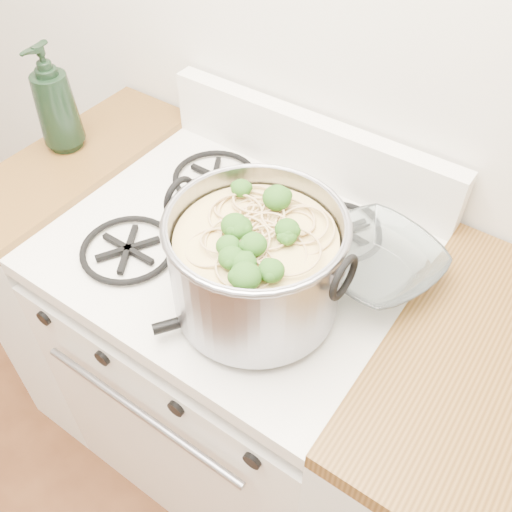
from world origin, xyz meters
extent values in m
cube|color=white|center=(0.00, 1.27, 0.41)|extent=(0.76, 0.65, 0.81)
cube|color=white|center=(0.00, 1.27, 0.88)|extent=(0.76, 0.65, 0.04)
cube|color=black|center=(0.00, 0.95, 0.42)|extent=(0.58, 0.02, 0.46)
cube|color=black|center=(0.00, 1.27, 0.91)|extent=(0.60, 0.56, 0.02)
cylinder|color=black|center=(-0.28, 0.95, 0.78)|extent=(0.04, 0.03, 0.04)
cylinder|color=black|center=(-0.10, 0.95, 0.78)|extent=(0.04, 0.03, 0.04)
cylinder|color=black|center=(0.10, 0.95, 0.78)|extent=(0.04, 0.03, 0.04)
cylinder|color=black|center=(0.28, 0.95, 0.78)|extent=(0.04, 0.03, 0.04)
cube|color=silver|center=(-0.51, 1.27, 0.44)|extent=(0.25, 0.65, 0.88)
cube|color=#523413|center=(-0.51, 1.27, 0.90)|extent=(0.25, 0.65, 0.04)
cylinder|color=gray|center=(0.14, 1.15, 1.03)|extent=(0.31, 0.31, 0.21)
torus|color=gray|center=(0.14, 1.15, 1.13)|extent=(0.32, 0.32, 0.01)
torus|color=black|center=(-0.03, 1.15, 1.10)|extent=(0.01, 0.08, 0.08)
torus|color=black|center=(0.31, 1.15, 1.10)|extent=(0.01, 0.08, 0.08)
cylinder|color=tan|center=(0.14, 1.15, 1.01)|extent=(0.29, 0.29, 0.17)
sphere|color=#255416|center=(0.14, 1.15, 1.11)|extent=(0.04, 0.04, 0.04)
sphere|color=#255416|center=(0.14, 1.15, 1.11)|extent=(0.04, 0.04, 0.04)
sphere|color=#255416|center=(0.14, 1.15, 1.11)|extent=(0.04, 0.04, 0.04)
sphere|color=#255416|center=(0.14, 1.15, 1.11)|extent=(0.04, 0.04, 0.04)
sphere|color=#255416|center=(0.14, 1.15, 1.11)|extent=(0.04, 0.04, 0.04)
sphere|color=#255416|center=(0.14, 1.15, 1.11)|extent=(0.04, 0.04, 0.04)
sphere|color=#255416|center=(0.14, 1.15, 1.11)|extent=(0.04, 0.04, 0.04)
sphere|color=#255416|center=(0.14, 1.15, 1.11)|extent=(0.04, 0.04, 0.04)
sphere|color=#255416|center=(0.14, 1.15, 1.11)|extent=(0.04, 0.04, 0.04)
sphere|color=#255416|center=(0.14, 1.15, 1.11)|extent=(0.04, 0.04, 0.04)
sphere|color=#255416|center=(0.14, 1.15, 1.11)|extent=(0.04, 0.04, 0.04)
sphere|color=#255416|center=(0.14, 1.15, 1.11)|extent=(0.04, 0.04, 0.04)
sphere|color=#255416|center=(0.14, 1.15, 1.11)|extent=(0.04, 0.04, 0.04)
imported|color=white|center=(0.29, 1.34, 0.94)|extent=(0.12, 0.12, 0.02)
imported|color=black|center=(-0.55, 1.29, 1.06)|extent=(0.11, 0.11, 0.27)
camera|label=1|loc=(0.54, 0.58, 1.78)|focal=40.00mm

